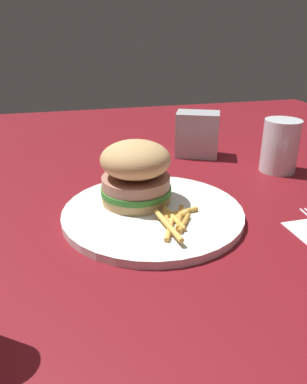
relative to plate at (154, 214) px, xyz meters
The scene contains 6 objects.
ground_plane 0.03m from the plate, 81.07° to the left, with size 1.60×1.60×0.00m, color maroon.
plate is the anchor object (origin of this frame).
sandwich 0.07m from the plate, 24.25° to the left, with size 0.11×0.11×0.10m.
fries_pile 0.05m from the plate, 156.80° to the right, with size 0.12×0.07×0.01m.
drink_glass 0.32m from the plate, 65.47° to the right, with size 0.07×0.07×0.10m.
napkin_dispenser 0.31m from the plate, 32.34° to the right, with size 0.09×0.06×0.09m, color #B7BABF.
Camera 1 is at (-0.47, 0.10, 0.26)m, focal length 34.53 mm.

